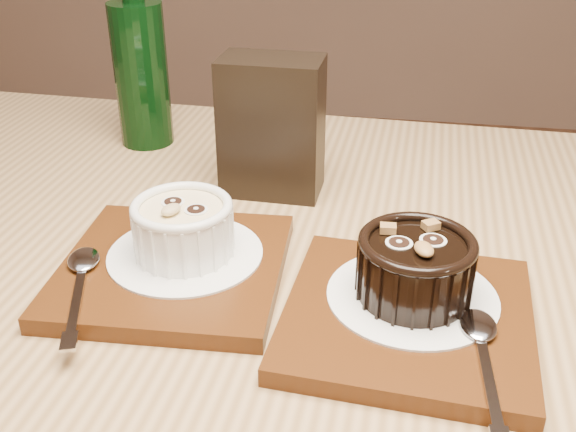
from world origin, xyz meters
name	(u,v)px	position (x,y,z in m)	size (l,w,h in m)	color
table	(295,368)	(0.14, 0.06, 0.66)	(1.23, 0.84, 0.75)	olive
tray_left	(173,269)	(0.03, 0.05, 0.76)	(0.18, 0.18, 0.01)	#4F270D
doily_left	(185,253)	(0.04, 0.06, 0.77)	(0.13, 0.13, 0.00)	white
ramekin_white	(183,226)	(0.04, 0.06, 0.79)	(0.08, 0.08, 0.05)	white
spoon_left	(79,283)	(-0.02, 0.00, 0.77)	(0.03, 0.13, 0.01)	#B6B7BF
tray_right	(407,317)	(0.23, 0.02, 0.76)	(0.18, 0.18, 0.01)	#4F270D
doily_right	(412,296)	(0.23, 0.03, 0.77)	(0.13, 0.13, 0.00)	white
ramekin_dark	(415,265)	(0.23, 0.03, 0.79)	(0.09, 0.09, 0.05)	black
spoon_right	(485,358)	(0.28, -0.03, 0.77)	(0.03, 0.13, 0.01)	#B6B7BF
condiment_stand	(272,127)	(0.09, 0.23, 0.82)	(0.10, 0.06, 0.14)	black
green_bottle	(141,69)	(-0.09, 0.33, 0.84)	(0.06, 0.06, 0.23)	black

